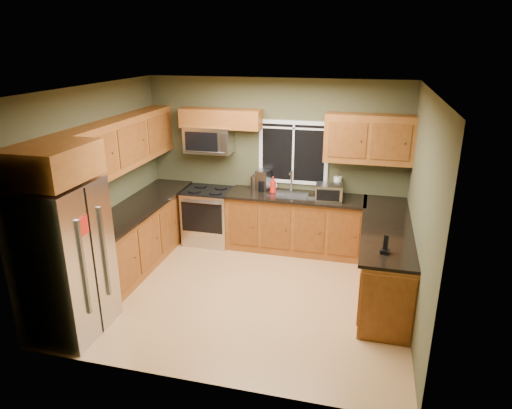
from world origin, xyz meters
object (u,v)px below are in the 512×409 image
at_px(refrigerator, 66,260).
at_px(paper_towel_roll, 337,186).
at_px(range, 209,215).
at_px(toaster_oven, 329,192).
at_px(coffee_maker, 263,181).
at_px(soap_bottle_c, 273,184).
at_px(kettle, 255,182).
at_px(soap_bottle_a, 273,185).
at_px(cordless_phone, 385,248).
at_px(microwave, 209,140).

height_order(refrigerator, paper_towel_roll, refrigerator).
xyz_separation_m(refrigerator, range, (0.69, 2.77, -0.43)).
height_order(toaster_oven, coffee_maker, coffee_maker).
height_order(coffee_maker, soap_bottle_c, coffee_maker).
height_order(range, kettle, kettle).
relative_size(toaster_oven, coffee_maker, 1.28).
xyz_separation_m(toaster_oven, coffee_maker, (-1.09, 0.26, 0.03)).
distance_m(range, toaster_oven, 2.07).
bearing_deg(kettle, soap_bottle_a, -22.64).
relative_size(toaster_oven, cordless_phone, 1.87).
bearing_deg(paper_towel_roll, coffee_maker, -177.96).
height_order(refrigerator, soap_bottle_a, refrigerator).
xyz_separation_m(microwave, soap_bottle_a, (1.08, -0.09, -0.65)).
bearing_deg(refrigerator, soap_bottle_a, 57.76).
distance_m(coffee_maker, cordless_phone, 2.72).
relative_size(range, kettle, 3.47).
relative_size(microwave, soap_bottle_a, 2.81).
height_order(coffee_maker, kettle, coffee_maker).
relative_size(coffee_maker, soap_bottle_a, 1.21).
height_order(refrigerator, range, refrigerator).
bearing_deg(kettle, cordless_phone, -44.08).
bearing_deg(kettle, coffee_maker, -4.99).
height_order(kettle, paper_towel_roll, paper_towel_roll).
height_order(coffee_maker, paper_towel_roll, coffee_maker).
relative_size(range, soap_bottle_c, 5.54).
bearing_deg(soap_bottle_c, coffee_maker, -158.12).
bearing_deg(soap_bottle_a, cordless_phone, -47.08).
bearing_deg(toaster_oven, range, 177.31).
height_order(toaster_oven, soap_bottle_c, toaster_oven).
height_order(kettle, cordless_phone, kettle).
bearing_deg(kettle, paper_towel_roll, 1.30).
xyz_separation_m(kettle, soap_bottle_a, (0.33, -0.14, 0.01)).
bearing_deg(paper_towel_roll, toaster_oven, -108.19).
distance_m(microwave, coffee_maker, 1.10).
height_order(paper_towel_roll, soap_bottle_a, paper_towel_roll).
bearing_deg(soap_bottle_a, soap_bottle_c, 100.54).
relative_size(soap_bottle_a, soap_bottle_c, 1.60).
xyz_separation_m(range, toaster_oven, (1.98, -0.09, 0.60)).
height_order(soap_bottle_c, cordless_phone, cordless_phone).
distance_m(microwave, paper_towel_roll, 2.18).
bearing_deg(refrigerator, toaster_oven, 45.07).
bearing_deg(microwave, soap_bottle_a, -4.92).
bearing_deg(paper_towel_roll, microwave, -177.96).
bearing_deg(microwave, kettle, 3.36).
bearing_deg(soap_bottle_a, kettle, 157.36).
bearing_deg(cordless_phone, paper_towel_roll, 109.48).
distance_m(range, microwave, 1.27).
bearing_deg(soap_bottle_c, toaster_oven, -19.16).
relative_size(range, coffee_maker, 2.86).
relative_size(paper_towel_roll, cordless_phone, 1.45).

